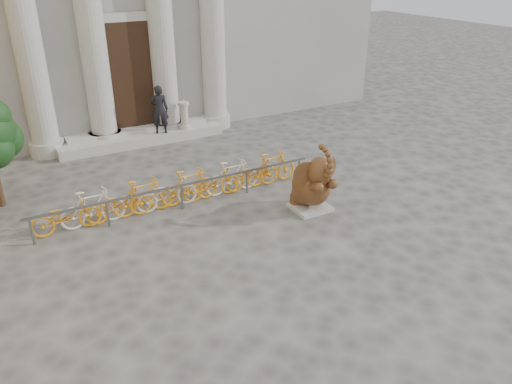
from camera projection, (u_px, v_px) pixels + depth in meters
ground at (274, 269)px, 11.02m from camera, size 80.00×80.00×0.00m
entrance_steps at (141, 138)px, 18.33m from camera, size 6.00×1.20×0.36m
elephant_statue at (312, 185)px, 13.29m from camera, size 1.34×1.47×1.99m
bike_rack at (178, 189)px, 13.61m from camera, size 8.00×0.53×1.00m
pedestrian at (159, 110)px, 17.89m from camera, size 0.74×0.61×1.76m
balustrade_post at (184, 116)px, 18.52m from camera, size 0.41×0.41×1.01m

